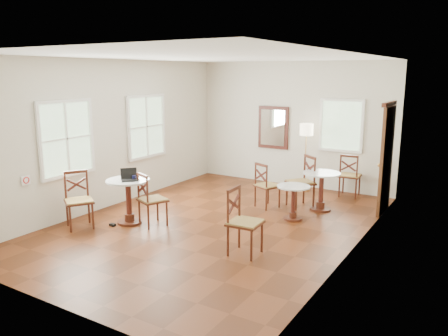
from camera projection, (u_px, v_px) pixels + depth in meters
name	position (u px, v px, depth m)	size (l,w,h in m)	color
ground	(216.00, 224.00, 8.25)	(7.00, 7.00, 0.00)	#57260F
room_shell	(220.00, 120.00, 8.11)	(5.02, 7.02, 3.01)	beige
cafe_table_near	(129.00, 196.00, 8.18)	(0.79, 0.79, 0.83)	#481F12
cafe_table_mid	(293.00, 199.00, 8.41)	(0.62, 0.62, 0.66)	#481F12
cafe_table_back	(321.00, 187.00, 8.98)	(0.74, 0.74, 0.78)	#481F12
chair_near_a	(151.00, 199.00, 8.08)	(0.59, 0.59, 0.98)	#481F12
chair_near_b	(79.00, 200.00, 7.98)	(0.64, 0.64, 1.02)	#481F12
chair_mid_a	(266.00, 185.00, 9.17)	(0.57, 0.57, 0.94)	#481F12
chair_mid_b	(244.00, 222.00, 6.78)	(0.51, 0.51, 1.03)	#481F12
chair_back_a	(350.00, 175.00, 10.00)	(0.47, 0.47, 0.97)	#481F12
chair_back_b	(302.00, 182.00, 9.21)	(0.69, 0.69, 1.07)	#481F12
floor_lamp	(306.00, 134.00, 10.34)	(0.31, 0.31, 1.59)	#BF8C3F
laptop	(129.00, 177.00, 8.07)	(0.37, 0.38, 0.21)	black
mouse	(135.00, 179.00, 8.10)	(0.10, 0.06, 0.04)	black
navy_mug	(134.00, 178.00, 8.10)	(0.10, 0.07, 0.08)	#101137
water_glass	(123.00, 175.00, 8.26)	(0.07, 0.07, 0.11)	white
power_adapter	(112.00, 225.00, 8.13)	(0.11, 0.07, 0.04)	black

